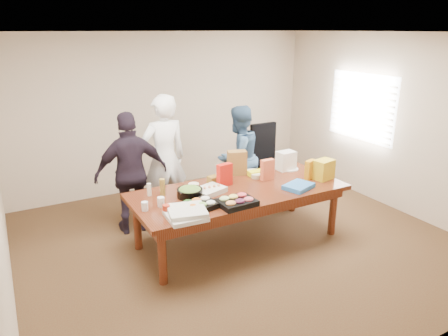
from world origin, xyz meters
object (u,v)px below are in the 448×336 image
conference_table (239,215)px  person_right (238,157)px  person_center (164,159)px  office_chair (270,162)px  sheet_cake (210,190)px  salad_bowl (190,193)px

conference_table → person_right: 1.28m
person_center → person_right: (1.20, -0.09, -0.13)m
person_right → office_chair: bearing=178.3°
sheet_cake → conference_table: bearing=-28.2°
person_center → sheet_cake: 1.08m
conference_table → sheet_cake: (-0.39, 0.07, 0.41)m
person_right → sheet_cake: (-1.00, -0.96, -0.03)m
conference_table → sheet_cake: sheet_cake is taller
office_chair → conference_table: bearing=-137.2°
person_right → salad_bowl: 1.59m
conference_table → office_chair: size_ratio=2.42×
person_center → salad_bowl: (-0.07, -1.05, -0.14)m
sheet_cake → salad_bowl: size_ratio=1.19×
office_chair → sheet_cake: 2.07m
office_chair → person_center: bearing=-176.8°
person_right → sheet_cake: bearing=29.3°
conference_table → office_chair: bearing=42.1°
person_right → salad_bowl: person_right is taller
office_chair → salad_bowl: bearing=-149.8°
salad_bowl → person_right: bearing=37.1°
sheet_cake → person_center: bearing=83.6°
office_chair → sheet_cake: office_chair is taller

